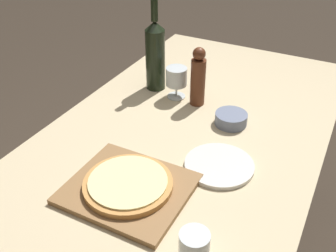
# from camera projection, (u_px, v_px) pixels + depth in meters

# --- Properties ---
(dining_table) EXTENTS (0.94, 1.78, 0.72)m
(dining_table) POSITION_uv_depth(u_px,v_px,m) (182.00, 153.00, 1.43)
(dining_table) COLOR #CCB78E
(dining_table) RESTS_ON ground_plane
(cutting_board) EXTENTS (0.35, 0.30, 0.02)m
(cutting_board) POSITION_uv_depth(u_px,v_px,m) (128.00, 189.00, 1.15)
(cutting_board) COLOR olive
(cutting_board) RESTS_ON dining_table
(pizza) EXTENTS (0.26, 0.26, 0.02)m
(pizza) POSITION_uv_depth(u_px,v_px,m) (128.00, 183.00, 1.14)
(pizza) COLOR #C68947
(pizza) RESTS_ON cutting_board
(wine_bottle) EXTENTS (0.08, 0.08, 0.38)m
(wine_bottle) POSITION_uv_depth(u_px,v_px,m) (155.00, 54.00, 1.61)
(wine_bottle) COLOR black
(wine_bottle) RESTS_ON dining_table
(pepper_mill) EXTENTS (0.06, 0.06, 0.24)m
(pepper_mill) POSITION_uv_depth(u_px,v_px,m) (198.00, 78.00, 1.52)
(pepper_mill) COLOR #5B2D19
(pepper_mill) RESTS_ON dining_table
(wine_glass) EXTENTS (0.09, 0.09, 0.13)m
(wine_glass) POSITION_uv_depth(u_px,v_px,m) (177.00, 78.00, 1.58)
(wine_glass) COLOR silver
(wine_glass) RESTS_ON dining_table
(small_bowl) EXTENTS (0.12, 0.12, 0.04)m
(small_bowl) POSITION_uv_depth(u_px,v_px,m) (231.00, 119.00, 1.44)
(small_bowl) COLOR slate
(small_bowl) RESTS_ON dining_table
(drinking_tumbler) EXTENTS (0.07, 0.07, 0.10)m
(drinking_tumbler) POSITION_uv_depth(u_px,v_px,m) (194.00, 249.00, 0.92)
(drinking_tumbler) COLOR silver
(drinking_tumbler) RESTS_ON dining_table
(dinner_plate) EXTENTS (0.22, 0.22, 0.01)m
(dinner_plate) POSITION_uv_depth(u_px,v_px,m) (219.00, 165.00, 1.24)
(dinner_plate) COLOR silver
(dinner_plate) RESTS_ON dining_table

